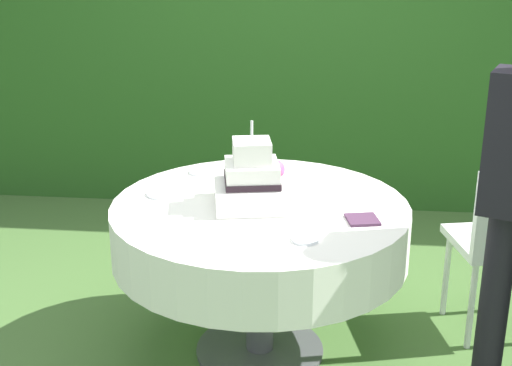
{
  "coord_description": "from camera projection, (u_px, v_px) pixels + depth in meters",
  "views": [
    {
      "loc": [
        0.28,
        -2.9,
        1.88
      ],
      "look_at": [
        -0.02,
        -0.0,
        0.84
      ],
      "focal_mm": 50.04,
      "sensor_mm": 36.0,
      "label": 1
    }
  ],
  "objects": [
    {
      "name": "napkin_stack",
      "position": [
        362.0,
        220.0,
        2.94
      ],
      "size": [
        0.15,
        0.15,
        0.01
      ],
      "primitive_type": "cube",
      "rotation": [
        0.0,
        0.0,
        0.21
      ],
      "color": "#4C2D47",
      "rests_on": "cake_table"
    },
    {
      "name": "serving_plate_far",
      "position": [
        163.0,
        193.0,
        3.24
      ],
      "size": [
        0.15,
        0.15,
        0.01
      ],
      "primitive_type": "cylinder",
      "color": "white",
      "rests_on": "cake_table"
    },
    {
      "name": "wedding_cake",
      "position": [
        253.0,
        182.0,
        3.09
      ],
      "size": [
        0.37,
        0.37,
        0.38
      ],
      "color": "white",
      "rests_on": "cake_table"
    },
    {
      "name": "serving_plate_left",
      "position": [
        200.0,
        172.0,
        3.52
      ],
      "size": [
        0.11,
        0.11,
        0.01
      ],
      "primitive_type": "cylinder",
      "color": "white",
      "rests_on": "cake_table"
    },
    {
      "name": "garden_chair",
      "position": [
        504.0,
        235.0,
        3.31
      ],
      "size": [
        0.48,
        0.48,
        0.89
      ],
      "color": "white",
      "rests_on": "ground_plane"
    },
    {
      "name": "cake_table",
      "position": [
        260.0,
        231.0,
        3.16
      ],
      "size": [
        1.31,
        1.31,
        0.74
      ],
      "color": "#4C4C51",
      "rests_on": "ground_plane"
    },
    {
      "name": "ground_plane",
      "position": [
        260.0,
        351.0,
        3.37
      ],
      "size": [
        20.0,
        20.0,
        0.0
      ],
      "primitive_type": "plane",
      "color": "#476B33"
    },
    {
      "name": "foliage_hedge",
      "position": [
        290.0,
        24.0,
        4.95
      ],
      "size": [
        6.98,
        0.51,
        2.52
      ],
      "primitive_type": "cube",
      "color": "#28561E",
      "rests_on": "ground_plane"
    },
    {
      "name": "serving_plate_near",
      "position": [
        305.0,
        239.0,
        2.75
      ],
      "size": [
        0.11,
        0.11,
        0.01
      ],
      "primitive_type": "cylinder",
      "color": "white",
      "rests_on": "cake_table"
    }
  ]
}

